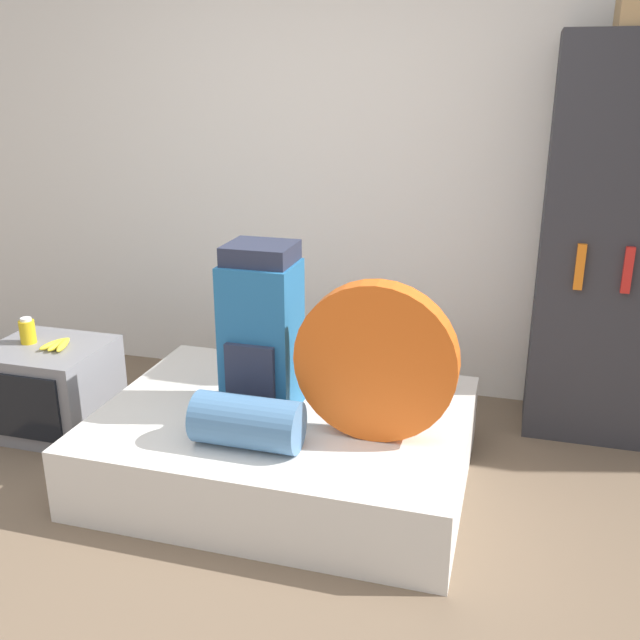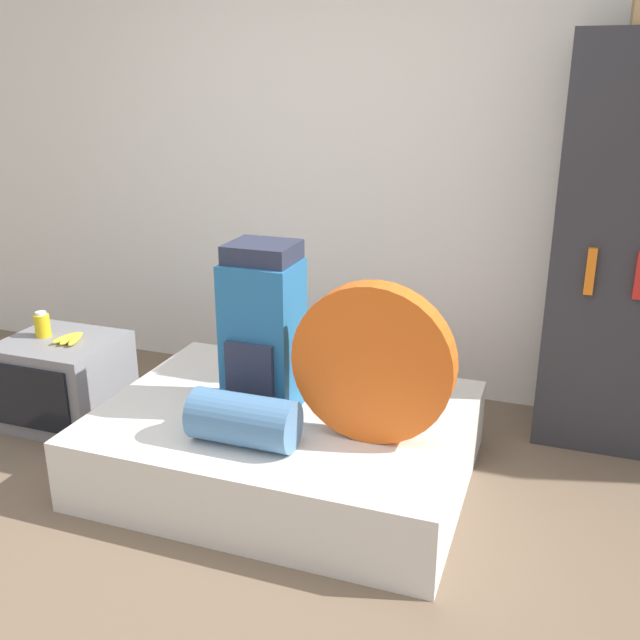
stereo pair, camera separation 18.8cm
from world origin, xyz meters
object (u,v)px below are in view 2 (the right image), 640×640
at_px(sleeping_roll, 243,420).
at_px(backpack, 263,330).
at_px(bookshelf, 639,252).
at_px(canister, 42,325).
at_px(tent_bag, 373,363).
at_px(television, 64,381).

bearing_deg(sleeping_roll, backpack, 99.87).
height_order(sleeping_roll, bookshelf, bookshelf).
height_order(canister, bookshelf, bookshelf).
xyz_separation_m(sleeping_roll, canister, (-1.38, 0.47, 0.09)).
distance_m(tent_bag, canister, 1.88).
xyz_separation_m(backpack, canister, (-1.32, 0.12, -0.17)).
bearing_deg(sleeping_roll, canister, 161.27).
relative_size(tent_bag, canister, 4.95).
bearing_deg(tent_bag, canister, 172.56).
relative_size(sleeping_roll, television, 0.77).
distance_m(backpack, canister, 1.34).
relative_size(tent_bag, sleeping_roll, 1.52).
bearing_deg(television, tent_bag, -7.20).
distance_m(backpack, bookshelf, 1.79).
bearing_deg(backpack, canister, 174.72).
height_order(sleeping_roll, television, sleeping_roll).
distance_m(television, bookshelf, 2.95).
distance_m(backpack, sleeping_roll, 0.44).
bearing_deg(canister, backpack, -5.28).
relative_size(backpack, television, 1.33).
bearing_deg(television, canister, 169.06).
bearing_deg(tent_bag, backpack, 167.35).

